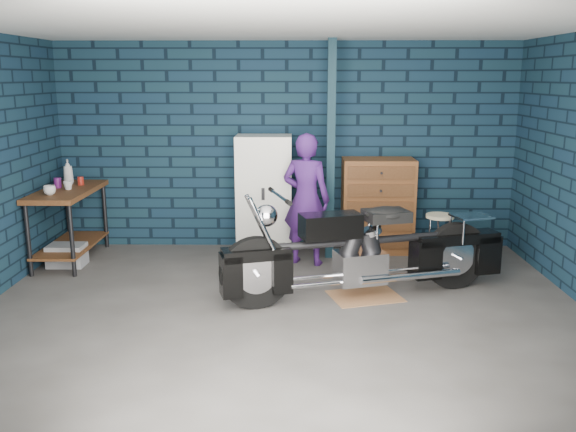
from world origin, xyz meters
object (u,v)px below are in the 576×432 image
motorcycle (367,244)px  storage_bin (67,255)px  locker (264,194)px  person (306,199)px  shop_stool (439,239)px  workbench (70,225)px  tool_chest (378,206)px

motorcycle → storage_bin: bearing=147.6°
storage_bin → motorcycle: bearing=-16.2°
storage_bin → locker: locker is taller
motorcycle → person: 1.34m
storage_bin → locker: bearing=16.4°
motorcycle → person: (-0.61, 1.17, 0.23)m
motorcycle → shop_stool: 1.58m
shop_stool → storage_bin: bearing=-178.1°
shop_stool → locker: bearing=165.9°
workbench → person: bearing=-1.3°
locker → tool_chest: bearing=0.0°
tool_chest → person: bearing=-149.8°
person → storage_bin: 2.99m
storage_bin → person: bearing=2.9°
storage_bin → tool_chest: 3.94m
motorcycle → locker: 2.07m
person → tool_chest: person is taller
motorcycle → shop_stool: bearing=32.8°
workbench → motorcycle: (3.53, -1.24, 0.12)m
tool_chest → workbench: bearing=-172.9°
workbench → storage_bin: workbench is taller
person → tool_chest: size_ratio=1.31×
locker → storage_bin: bearing=-163.6°
person → motorcycle: bearing=135.5°
storage_bin → shop_stool: size_ratio=0.69×
person → tool_chest: 1.10m
workbench → storage_bin: (0.02, -0.22, -0.32)m
person → workbench: bearing=16.8°
tool_chest → shop_stool: tool_chest is taller
motorcycle → locker: locker is taller
motorcycle → shop_stool: motorcycle is taller
locker → tool_chest: (1.48, 0.00, -0.15)m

